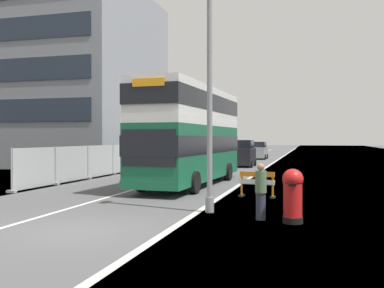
{
  "coord_description": "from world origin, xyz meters",
  "views": [
    {
      "loc": [
        6.06,
        -10.14,
        2.45
      ],
      "look_at": [
        1.22,
        7.39,
        2.2
      ],
      "focal_mm": 40.54,
      "sensor_mm": 36.0,
      "label": 1
    }
  ],
  "objects_px": {
    "car_oncoming_near": "(243,154)",
    "pedestrian_at_kerb": "(261,192)",
    "lamppost_foreground": "(210,97)",
    "red_pillar_postbox": "(293,193)",
    "car_receding_far": "(258,151)",
    "car_receding_mid": "(211,152)",
    "roadworks_barrier": "(257,182)",
    "double_decker_bus": "(191,134)"
  },
  "relations": [
    {
      "from": "car_oncoming_near",
      "to": "pedestrian_at_kerb",
      "type": "relative_size",
      "value": 2.26
    },
    {
      "from": "pedestrian_at_kerb",
      "to": "car_oncoming_near",
      "type": "bearing_deg",
      "value": 99.9
    },
    {
      "from": "lamppost_foreground",
      "to": "pedestrian_at_kerb",
      "type": "distance_m",
      "value": 3.57
    },
    {
      "from": "lamppost_foreground",
      "to": "red_pillar_postbox",
      "type": "bearing_deg",
      "value": -22.32
    },
    {
      "from": "car_receding_far",
      "to": "pedestrian_at_kerb",
      "type": "distance_m",
      "value": 37.84
    },
    {
      "from": "car_receding_mid",
      "to": "car_oncoming_near",
      "type": "bearing_deg",
      "value": -57.59
    },
    {
      "from": "roadworks_barrier",
      "to": "car_oncoming_near",
      "type": "xyz_separation_m",
      "value": [
        -3.47,
        19.02,
        0.43
      ]
    },
    {
      "from": "red_pillar_postbox",
      "to": "roadworks_barrier",
      "type": "bearing_deg",
      "value": 107.77
    },
    {
      "from": "car_receding_mid",
      "to": "pedestrian_at_kerb",
      "type": "distance_m",
      "value": 32.12
    },
    {
      "from": "car_oncoming_near",
      "to": "car_receding_far",
      "type": "relative_size",
      "value": 0.94
    },
    {
      "from": "roadworks_barrier",
      "to": "car_oncoming_near",
      "type": "distance_m",
      "value": 19.34
    },
    {
      "from": "car_oncoming_near",
      "to": "car_receding_far",
      "type": "height_order",
      "value": "car_oncoming_near"
    },
    {
      "from": "lamppost_foreground",
      "to": "pedestrian_at_kerb",
      "type": "relative_size",
      "value": 4.78
    },
    {
      "from": "roadworks_barrier",
      "to": "car_receding_far",
      "type": "relative_size",
      "value": 0.37
    },
    {
      "from": "lamppost_foreground",
      "to": "car_receding_far",
      "type": "bearing_deg",
      "value": 94.27
    },
    {
      "from": "red_pillar_postbox",
      "to": "car_receding_far",
      "type": "relative_size",
      "value": 0.39
    },
    {
      "from": "double_decker_bus",
      "to": "lamppost_foreground",
      "type": "bearing_deg",
      "value": -70.28
    },
    {
      "from": "lamppost_foreground",
      "to": "red_pillar_postbox",
      "type": "relative_size",
      "value": 5.17
    },
    {
      "from": "lamppost_foreground",
      "to": "car_oncoming_near",
      "type": "height_order",
      "value": "lamppost_foreground"
    },
    {
      "from": "red_pillar_postbox",
      "to": "car_receding_mid",
      "type": "distance_m",
      "value": 32.61
    },
    {
      "from": "car_oncoming_near",
      "to": "car_receding_mid",
      "type": "xyz_separation_m",
      "value": [
        -4.46,
        7.02,
        -0.06
      ]
    },
    {
      "from": "red_pillar_postbox",
      "to": "roadworks_barrier",
      "type": "xyz_separation_m",
      "value": [
        -1.64,
        5.13,
        -0.22
      ]
    },
    {
      "from": "car_receding_mid",
      "to": "car_receding_far",
      "type": "xyz_separation_m",
      "value": [
        4.11,
        6.63,
        -0.05
      ]
    },
    {
      "from": "car_oncoming_near",
      "to": "car_receding_far",
      "type": "bearing_deg",
      "value": 91.45
    },
    {
      "from": "pedestrian_at_kerb",
      "to": "roadworks_barrier",
      "type": "bearing_deg",
      "value": 98.17
    },
    {
      "from": "double_decker_bus",
      "to": "car_receding_far",
      "type": "xyz_separation_m",
      "value": [
        0.08,
        28.82,
        -1.72
      ]
    },
    {
      "from": "double_decker_bus",
      "to": "car_oncoming_near",
      "type": "distance_m",
      "value": 15.27
    },
    {
      "from": "double_decker_bus",
      "to": "red_pillar_postbox",
      "type": "relative_size",
      "value": 7.13
    },
    {
      "from": "car_receding_far",
      "to": "car_receding_mid",
      "type": "bearing_deg",
      "value": -121.8
    },
    {
      "from": "red_pillar_postbox",
      "to": "pedestrian_at_kerb",
      "type": "bearing_deg",
      "value": 166.05
    },
    {
      "from": "car_receding_mid",
      "to": "pedestrian_at_kerb",
      "type": "xyz_separation_m",
      "value": [
        8.63,
        -30.94,
        -0.16
      ]
    },
    {
      "from": "roadworks_barrier",
      "to": "pedestrian_at_kerb",
      "type": "bearing_deg",
      "value": -81.83
    },
    {
      "from": "roadworks_barrier",
      "to": "car_receding_mid",
      "type": "xyz_separation_m",
      "value": [
        -7.93,
        26.04,
        0.37
      ]
    },
    {
      "from": "roadworks_barrier",
      "to": "pedestrian_at_kerb",
      "type": "xyz_separation_m",
      "value": [
        0.7,
        -4.9,
        0.21
      ]
    },
    {
      "from": "pedestrian_at_kerb",
      "to": "red_pillar_postbox",
      "type": "bearing_deg",
      "value": -13.95
    },
    {
      "from": "lamppost_foreground",
      "to": "car_receding_far",
      "type": "relative_size",
      "value": 1.99
    },
    {
      "from": "double_decker_bus",
      "to": "car_receding_mid",
      "type": "xyz_separation_m",
      "value": [
        -4.03,
        22.2,
        -1.67
      ]
    },
    {
      "from": "red_pillar_postbox",
      "to": "car_receding_mid",
      "type": "relative_size",
      "value": 0.36
    },
    {
      "from": "roadworks_barrier",
      "to": "car_receding_mid",
      "type": "relative_size",
      "value": 0.34
    },
    {
      "from": "car_oncoming_near",
      "to": "red_pillar_postbox",
      "type": "bearing_deg",
      "value": -78.04
    },
    {
      "from": "car_receding_far",
      "to": "car_oncoming_near",
      "type": "bearing_deg",
      "value": -88.55
    },
    {
      "from": "double_decker_bus",
      "to": "car_oncoming_near",
      "type": "xyz_separation_m",
      "value": [
        0.42,
        15.18,
        -1.61
      ]
    }
  ]
}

